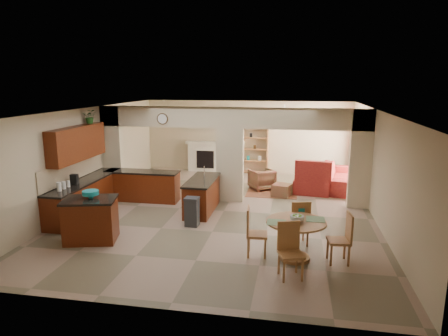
% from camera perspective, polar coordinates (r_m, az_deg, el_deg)
% --- Properties ---
extents(floor, '(10.00, 10.00, 0.00)m').
position_cam_1_polar(floor, '(11.18, -0.00, -6.14)').
color(floor, gray).
rests_on(floor, ground).
extents(ceiling, '(10.00, 10.00, 0.00)m').
position_cam_1_polar(ceiling, '(10.63, -0.00, 8.32)').
color(ceiling, white).
rests_on(ceiling, wall_back).
extents(wall_back, '(8.00, 0.00, 8.00)m').
position_cam_1_polar(wall_back, '(15.70, 3.24, 4.46)').
color(wall_back, '#BEB38B').
rests_on(wall_back, floor).
extents(wall_front, '(8.00, 0.00, 8.00)m').
position_cam_1_polar(wall_front, '(6.14, -8.38, -8.21)').
color(wall_front, '#BEB38B').
rests_on(wall_front, floor).
extents(wall_left, '(0.00, 10.00, 10.00)m').
position_cam_1_polar(wall_left, '(12.17, -18.88, 1.52)').
color(wall_left, '#BEB38B').
rests_on(wall_left, floor).
extents(wall_right, '(0.00, 10.00, 10.00)m').
position_cam_1_polar(wall_right, '(10.87, 21.24, 0.11)').
color(wall_right, '#BEB38B').
rests_on(wall_right, floor).
extents(partition_left_pier, '(0.60, 0.25, 2.80)m').
position_cam_1_polar(partition_left_pier, '(12.91, -15.59, 2.31)').
color(partition_left_pier, '#BEB38B').
rests_on(partition_left_pier, floor).
extents(partition_center_pier, '(0.80, 0.25, 2.20)m').
position_cam_1_polar(partition_center_pier, '(11.85, 0.85, 0.43)').
color(partition_center_pier, '#BEB38B').
rests_on(partition_center_pier, floor).
extents(partition_right_pier, '(0.60, 0.25, 2.80)m').
position_cam_1_polar(partition_right_pier, '(11.78, 18.91, 1.18)').
color(partition_right_pier, '#BEB38B').
rests_on(partition_right_pier, floor).
extents(partition_header, '(8.00, 0.25, 0.60)m').
position_cam_1_polar(partition_header, '(11.64, 0.87, 7.19)').
color(partition_header, '#BEB38B').
rests_on(partition_header, partition_center_pier).
extents(kitchen_counter, '(2.52, 3.29, 1.48)m').
position_cam_1_polar(kitchen_counter, '(11.82, -16.00, -3.26)').
color(kitchen_counter, '#441607').
rests_on(kitchen_counter, floor).
extents(upper_cabinets, '(0.35, 2.40, 0.90)m').
position_cam_1_polar(upper_cabinets, '(11.31, -20.21, 3.32)').
color(upper_cabinets, '#441607').
rests_on(upper_cabinets, wall_left).
extents(peninsula, '(0.70, 1.85, 0.91)m').
position_cam_1_polar(peninsula, '(11.06, -3.18, -3.89)').
color(peninsula, '#441607').
rests_on(peninsula, floor).
extents(wall_clock, '(0.34, 0.03, 0.34)m').
position_cam_1_polar(wall_clock, '(11.99, -8.79, 6.95)').
color(wall_clock, '#473117').
rests_on(wall_clock, partition_header).
extents(rug, '(1.60, 1.30, 0.01)m').
position_cam_1_polar(rug, '(13.05, 6.84, -3.50)').
color(rug, brown).
rests_on(rug, floor).
extents(fireplace, '(1.60, 0.35, 1.20)m').
position_cam_1_polar(fireplace, '(15.93, -2.59, 1.72)').
color(fireplace, silver).
rests_on(fireplace, floor).
extents(shelving_unit, '(1.00, 0.32, 1.80)m').
position_cam_1_polar(shelving_unit, '(15.56, 4.41, 2.51)').
color(shelving_unit, '#A37038').
rests_on(shelving_unit, floor).
extents(window_a, '(0.02, 0.90, 1.90)m').
position_cam_1_polar(window_a, '(13.12, 19.20, 1.35)').
color(window_a, white).
rests_on(window_a, wall_right).
extents(window_b, '(0.02, 0.90, 1.90)m').
position_cam_1_polar(window_b, '(14.78, 18.21, 2.58)').
color(window_b, white).
rests_on(window_b, wall_right).
extents(glazed_door, '(0.02, 0.70, 2.10)m').
position_cam_1_polar(glazed_door, '(13.97, 18.63, 1.40)').
color(glazed_door, white).
rests_on(glazed_door, wall_right).
extents(drape_a_left, '(0.10, 0.28, 2.30)m').
position_cam_1_polar(drape_a_left, '(12.53, 19.43, 0.84)').
color(drape_a_left, '#3A1717').
rests_on(drape_a_left, wall_right).
extents(drape_a_right, '(0.10, 0.28, 2.30)m').
position_cam_1_polar(drape_a_right, '(13.70, 18.66, 1.83)').
color(drape_a_right, '#3A1717').
rests_on(drape_a_right, wall_right).
extents(drape_b_left, '(0.10, 0.28, 2.30)m').
position_cam_1_polar(drape_b_left, '(14.19, 18.37, 2.19)').
color(drape_b_left, '#3A1717').
rests_on(drape_b_left, wall_right).
extents(drape_b_right, '(0.10, 0.28, 2.30)m').
position_cam_1_polar(drape_b_right, '(15.36, 17.77, 2.96)').
color(drape_b_right, '#3A1717').
rests_on(drape_b_right, wall_right).
extents(ceiling_fan, '(1.00, 1.00, 0.10)m').
position_cam_1_polar(ceiling_fan, '(13.48, 8.64, 8.01)').
color(ceiling_fan, white).
rests_on(ceiling_fan, ceiling).
extents(kitchen_island, '(1.30, 1.06, 0.99)m').
position_cam_1_polar(kitchen_island, '(9.51, -18.50, -7.02)').
color(kitchen_island, '#441607').
rests_on(kitchen_island, floor).
extents(teal_bowl, '(0.36, 0.36, 0.17)m').
position_cam_1_polar(teal_bowl, '(9.39, -18.52, -3.58)').
color(teal_bowl, teal).
rests_on(teal_bowl, kitchen_island).
extents(trash_can, '(0.33, 0.29, 0.68)m').
position_cam_1_polar(trash_can, '(9.99, -4.59, -6.41)').
color(trash_can, '#2A2A2C').
rests_on(trash_can, floor).
extents(dining_table, '(1.20, 1.20, 0.82)m').
position_cam_1_polar(dining_table, '(8.23, 10.20, -9.30)').
color(dining_table, '#A37038').
rests_on(dining_table, floor).
extents(fruit_bowl, '(0.27, 0.27, 0.14)m').
position_cam_1_polar(fruit_bowl, '(8.07, 10.39, -7.08)').
color(fruit_bowl, '#5CB426').
rests_on(fruit_bowl, dining_table).
extents(sofa, '(2.74, 1.46, 0.76)m').
position_cam_1_polar(sofa, '(13.99, 15.75, -1.21)').
color(sofa, maroon).
rests_on(sofa, floor).
extents(chaise, '(1.23, 1.06, 0.45)m').
position_cam_1_polar(chaise, '(13.19, 12.45, -2.54)').
color(chaise, maroon).
rests_on(chaise, floor).
extents(armchair, '(1.01, 1.02, 0.68)m').
position_cam_1_polar(armchair, '(13.35, 5.44, -1.62)').
color(armchair, maroon).
rests_on(armchair, floor).
extents(ottoman, '(0.66, 0.66, 0.38)m').
position_cam_1_polar(ottoman, '(12.66, 8.27, -3.15)').
color(ottoman, maroon).
rests_on(ottoman, floor).
extents(plant, '(0.43, 0.40, 0.39)m').
position_cam_1_polar(plant, '(11.90, -18.61, 6.98)').
color(plant, '#124615').
rests_on(plant, upper_cabinets).
extents(chair_north, '(0.51, 0.51, 1.02)m').
position_cam_1_polar(chair_north, '(8.91, 10.73, -7.48)').
color(chair_north, '#A37038').
rests_on(chair_north, floor).
extents(chair_east, '(0.47, 0.47, 1.02)m').
position_cam_1_polar(chair_east, '(8.30, 16.68, -9.31)').
color(chair_east, '#A37038').
rests_on(chair_east, floor).
extents(chair_south, '(0.53, 0.53, 1.02)m').
position_cam_1_polar(chair_south, '(7.55, 9.36, -11.13)').
color(chair_south, '#A37038').
rests_on(chair_south, floor).
extents(chair_west, '(0.45, 0.45, 1.02)m').
position_cam_1_polar(chair_west, '(8.31, 4.17, -8.77)').
color(chair_west, '#A37038').
rests_on(chair_west, floor).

